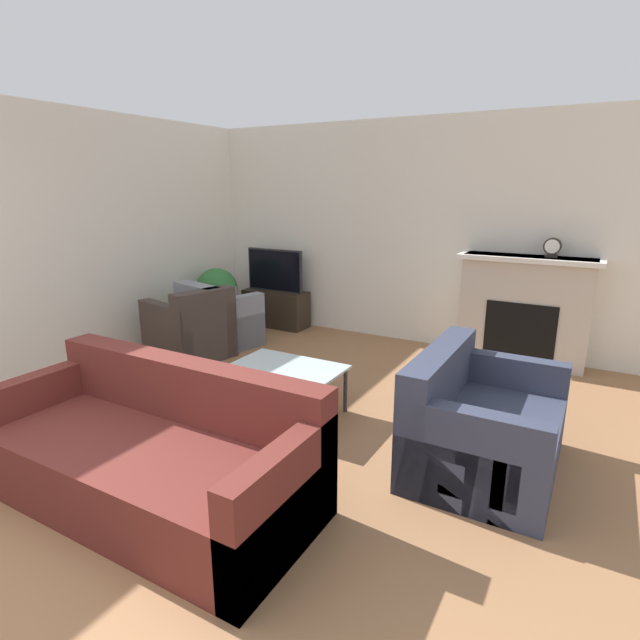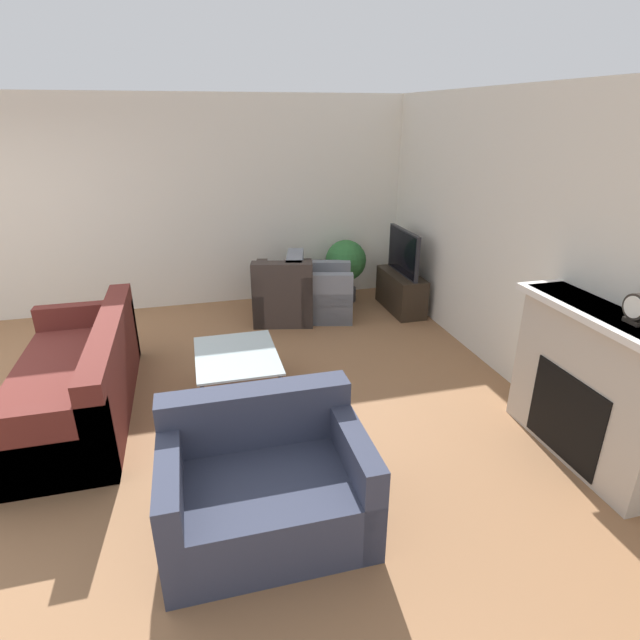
{
  "view_description": "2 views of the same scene",
  "coord_description": "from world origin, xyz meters",
  "px_view_note": "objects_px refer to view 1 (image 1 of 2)",
  "views": [
    {
      "loc": [
        2.33,
        -0.92,
        1.91
      ],
      "look_at": [
        0.23,
        2.8,
        0.76
      ],
      "focal_mm": 28.0,
      "sensor_mm": 36.0,
      "label": 1
    },
    {
      "loc": [
        4.26,
        2.08,
        2.46
      ],
      "look_at": [
        0.48,
        3.06,
        0.84
      ],
      "focal_mm": 28.0,
      "sensor_mm": 36.0,
      "label": 2
    }
  ],
  "objects_px": {
    "couch_loveseat": "(480,428)",
    "potted_plant": "(217,292)",
    "mantel_clock": "(552,247)",
    "armchair_by_window": "(191,331)",
    "couch_sectional": "(153,456)",
    "coffee_table": "(282,373)",
    "tv": "(275,270)",
    "armchair_accent": "(218,323)"
  },
  "relations": [
    {
      "from": "couch_loveseat",
      "to": "potted_plant",
      "type": "bearing_deg",
      "value": 65.79
    },
    {
      "from": "mantel_clock",
      "to": "armchair_by_window",
      "type": "bearing_deg",
      "value": -154.87
    },
    {
      "from": "couch_sectional",
      "to": "coffee_table",
      "type": "bearing_deg",
      "value": 87.71
    },
    {
      "from": "couch_sectional",
      "to": "mantel_clock",
      "type": "bearing_deg",
      "value": 64.49
    },
    {
      "from": "tv",
      "to": "potted_plant",
      "type": "bearing_deg",
      "value": -130.82
    },
    {
      "from": "armchair_accent",
      "to": "mantel_clock",
      "type": "height_order",
      "value": "mantel_clock"
    },
    {
      "from": "mantel_clock",
      "to": "armchair_accent",
      "type": "bearing_deg",
      "value": -160.39
    },
    {
      "from": "couch_loveseat",
      "to": "potted_plant",
      "type": "relative_size",
      "value": 1.45
    },
    {
      "from": "couch_sectional",
      "to": "potted_plant",
      "type": "height_order",
      "value": "potted_plant"
    },
    {
      "from": "couch_loveseat",
      "to": "tv",
      "type": "bearing_deg",
      "value": 54.79
    },
    {
      "from": "couch_sectional",
      "to": "armchair_accent",
      "type": "relative_size",
      "value": 2.25
    },
    {
      "from": "tv",
      "to": "coffee_table",
      "type": "height_order",
      "value": "tv"
    },
    {
      "from": "armchair_by_window",
      "to": "coffee_table",
      "type": "relative_size",
      "value": 1.06
    },
    {
      "from": "armchair_by_window",
      "to": "tv",
      "type": "bearing_deg",
      "value": -171.04
    },
    {
      "from": "coffee_table",
      "to": "potted_plant",
      "type": "height_order",
      "value": "potted_plant"
    },
    {
      "from": "tv",
      "to": "couch_loveseat",
      "type": "relative_size",
      "value": 0.69
    },
    {
      "from": "couch_sectional",
      "to": "mantel_clock",
      "type": "distance_m",
      "value": 4.35
    },
    {
      "from": "couch_loveseat",
      "to": "coffee_table",
      "type": "xyz_separation_m",
      "value": [
        -1.64,
        -0.01,
        0.09
      ]
    },
    {
      "from": "couch_sectional",
      "to": "armchair_accent",
      "type": "height_order",
      "value": "same"
    },
    {
      "from": "couch_sectional",
      "to": "armchair_by_window",
      "type": "distance_m",
      "value": 2.76
    },
    {
      "from": "couch_loveseat",
      "to": "mantel_clock",
      "type": "bearing_deg",
      "value": -2.97
    },
    {
      "from": "armchair_by_window",
      "to": "armchair_accent",
      "type": "height_order",
      "value": "same"
    },
    {
      "from": "tv",
      "to": "potted_plant",
      "type": "height_order",
      "value": "tv"
    },
    {
      "from": "armchair_by_window",
      "to": "mantel_clock",
      "type": "relative_size",
      "value": 4.87
    },
    {
      "from": "tv",
      "to": "couch_sectional",
      "type": "relative_size",
      "value": 0.4
    },
    {
      "from": "coffee_table",
      "to": "mantel_clock",
      "type": "distance_m",
      "value": 3.15
    },
    {
      "from": "couch_sectional",
      "to": "couch_loveseat",
      "type": "height_order",
      "value": "same"
    },
    {
      "from": "tv",
      "to": "couch_sectional",
      "type": "bearing_deg",
      "value": -66.48
    },
    {
      "from": "coffee_table",
      "to": "mantel_clock",
      "type": "bearing_deg",
      "value": 54.1
    },
    {
      "from": "tv",
      "to": "mantel_clock",
      "type": "height_order",
      "value": "mantel_clock"
    },
    {
      "from": "mantel_clock",
      "to": "tv",
      "type": "bearing_deg",
      "value": -178.41
    },
    {
      "from": "couch_loveseat",
      "to": "coffee_table",
      "type": "bearing_deg",
      "value": 90.19
    },
    {
      "from": "armchair_accent",
      "to": "potted_plant",
      "type": "xyz_separation_m",
      "value": [
        -0.47,
        0.54,
        0.24
      ]
    },
    {
      "from": "armchair_accent",
      "to": "coffee_table",
      "type": "height_order",
      "value": "armchair_accent"
    },
    {
      "from": "armchair_by_window",
      "to": "armchair_accent",
      "type": "xyz_separation_m",
      "value": [
        0.05,
        0.42,
        0.0
      ]
    },
    {
      "from": "armchair_by_window",
      "to": "coffee_table",
      "type": "xyz_separation_m",
      "value": [
        1.78,
        -0.78,
        0.09
      ]
    },
    {
      "from": "tv",
      "to": "coffee_table",
      "type": "relative_size",
      "value": 0.91
    },
    {
      "from": "coffee_table",
      "to": "armchair_accent",
      "type": "bearing_deg",
      "value": 145.36
    },
    {
      "from": "armchair_accent",
      "to": "mantel_clock",
      "type": "distance_m",
      "value": 3.84
    },
    {
      "from": "couch_loveseat",
      "to": "potted_plant",
      "type": "xyz_separation_m",
      "value": [
        -3.84,
        1.73,
        0.25
      ]
    },
    {
      "from": "tv",
      "to": "potted_plant",
      "type": "xyz_separation_m",
      "value": [
        -0.53,
        -0.61,
        -0.26
      ]
    },
    {
      "from": "couch_sectional",
      "to": "couch_loveseat",
      "type": "bearing_deg",
      "value": 39.2
    }
  ]
}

